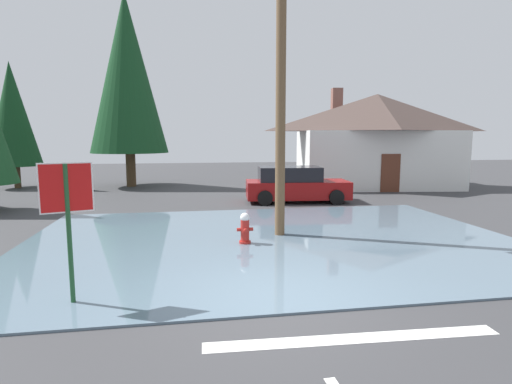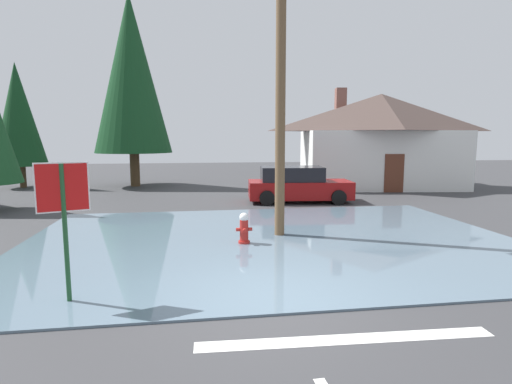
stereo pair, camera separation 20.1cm
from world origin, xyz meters
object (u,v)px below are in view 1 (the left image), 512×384
at_px(pine_tree_tall_left, 12,114).
at_px(pine_tree_mid_left, 127,74).
at_px(fire_hydrant, 245,229).
at_px(utility_pole, 281,87).
at_px(parked_car, 295,185).
at_px(stop_sign_near, 67,203).
at_px(house, 376,139).

xyz_separation_m(pine_tree_tall_left, pine_tree_mid_left, (6.27, -0.25, 2.32)).
bearing_deg(fire_hydrant, pine_tree_tall_left, 127.39).
relative_size(utility_pole, parked_car, 1.75).
distance_m(parked_car, pine_tree_tall_left, 16.45).
distance_m(stop_sign_near, parked_car, 12.34).
height_order(utility_pole, pine_tree_tall_left, utility_pole).
xyz_separation_m(utility_pole, house, (8.18, 10.98, -1.47)).
xyz_separation_m(fire_hydrant, house, (9.31, 11.80, 2.33)).
bearing_deg(pine_tree_tall_left, pine_tree_mid_left, -2.27).
xyz_separation_m(house, pine_tree_mid_left, (-14.07, 2.38, 3.69)).
xyz_separation_m(stop_sign_near, pine_tree_tall_left, (-7.57, 17.84, 2.36)).
bearing_deg(pine_tree_tall_left, fire_hydrant, -52.61).
bearing_deg(parked_car, utility_pole, -108.84).
relative_size(stop_sign_near, fire_hydrant, 2.82).
bearing_deg(house, parked_car, -141.36).
xyz_separation_m(utility_pole, pine_tree_mid_left, (-5.89, 13.37, 2.21)).
bearing_deg(fire_hydrant, pine_tree_mid_left, 108.54).
bearing_deg(fire_hydrant, utility_pole, 35.60).
distance_m(fire_hydrant, pine_tree_tall_left, 18.53).
relative_size(fire_hydrant, utility_pole, 0.11).
distance_m(house, parked_car, 8.06).
bearing_deg(stop_sign_near, pine_tree_mid_left, 94.22).
height_order(parked_car, pine_tree_mid_left, pine_tree_mid_left).
height_order(stop_sign_near, pine_tree_mid_left, pine_tree_mid_left).
distance_m(utility_pole, pine_tree_tall_left, 18.26).
bearing_deg(house, pine_tree_mid_left, 170.38).
xyz_separation_m(stop_sign_near, house, (12.77, 15.21, 1.00)).
xyz_separation_m(parked_car, pine_tree_tall_left, (-14.24, 7.51, 3.37)).
bearing_deg(parked_car, house, 38.64).
xyz_separation_m(house, parked_car, (-6.09, -4.87, -2.01)).
height_order(fire_hydrant, pine_tree_mid_left, pine_tree_mid_left).
xyz_separation_m(house, pine_tree_tall_left, (-20.34, 2.63, 1.37)).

